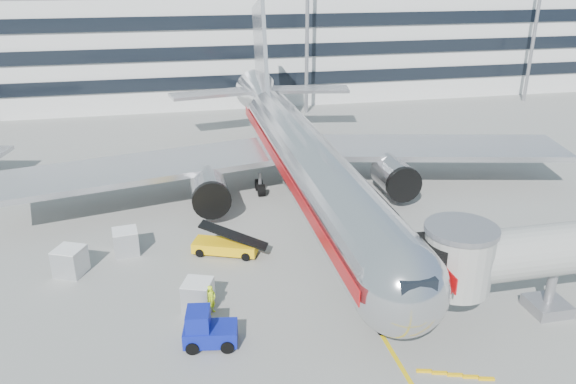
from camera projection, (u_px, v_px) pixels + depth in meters
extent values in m
plane|color=gray|center=(339.00, 264.00, 38.85)|extent=(180.00, 180.00, 0.00)
cube|color=yellow|center=(305.00, 207.00, 47.89)|extent=(0.25, 70.00, 0.01)
cylinder|color=silver|center=(312.00, 169.00, 44.50)|extent=(5.00, 36.00, 5.00)
sphere|color=silver|center=(400.00, 288.00, 28.21)|extent=(5.00, 5.00, 5.00)
cone|color=silver|center=(262.00, 98.00, 65.08)|extent=(5.00, 10.00, 5.00)
cube|color=black|center=(415.00, 284.00, 26.43)|extent=(1.80, 1.20, 0.90)
cube|color=#B7B7BC|center=(432.00, 148.00, 52.31)|extent=(24.95, 12.07, 0.50)
cube|color=#B7B7BC|center=(146.00, 167.00, 47.24)|extent=(24.95, 12.07, 0.50)
cylinder|color=#99999E|center=(395.00, 176.00, 48.62)|extent=(3.00, 4.20, 3.00)
cylinder|color=#99999E|center=(210.00, 191.00, 45.50)|extent=(3.00, 4.20, 3.00)
cylinder|color=black|center=(404.00, 185.00, 46.81)|extent=(3.10, 0.50, 3.10)
cylinder|color=black|center=(212.00, 201.00, 43.69)|extent=(3.10, 0.50, 3.10)
cube|color=#B7B7BC|center=(261.00, 59.00, 63.87)|extent=(0.45, 9.39, 13.72)
cube|color=#B7B7BC|center=(306.00, 89.00, 66.83)|extent=(10.41, 4.94, 0.35)
cube|color=#B7B7BC|center=(214.00, 94.00, 64.69)|extent=(10.41, 4.94, 0.35)
cylinder|color=gray|center=(382.00, 320.00, 31.27)|extent=(0.24, 0.24, 1.80)
cylinder|color=black|center=(381.00, 327.00, 31.44)|extent=(0.35, 0.90, 0.90)
cylinder|color=gray|center=(328.00, 178.00, 51.76)|extent=(0.30, 0.30, 2.00)
cylinder|color=gray|center=(260.00, 183.00, 50.51)|extent=(0.30, 0.30, 2.00)
cube|color=red|center=(342.00, 163.00, 44.88)|extent=(0.06, 38.00, 0.90)
cube|color=red|center=(280.00, 168.00, 43.89)|extent=(0.06, 38.00, 0.90)
cylinder|color=#A8A8A3|center=(559.00, 249.00, 32.07)|extent=(13.00, 3.00, 3.00)
cylinder|color=#A8A8A3|center=(458.00, 260.00, 30.84)|extent=(3.80, 3.80, 3.40)
cylinder|color=gray|center=(462.00, 229.00, 30.12)|extent=(4.00, 4.00, 0.30)
cube|color=black|center=(436.00, 263.00, 30.59)|extent=(1.40, 2.60, 2.60)
cylinder|color=gray|center=(551.00, 288.00, 33.05)|extent=(0.56, 0.56, 3.20)
cube|color=gray|center=(547.00, 306.00, 33.52)|extent=(2.20, 2.20, 0.70)
cylinder|color=black|center=(534.00, 308.00, 33.35)|extent=(0.35, 0.70, 0.70)
cylinder|color=black|center=(560.00, 304.00, 33.70)|extent=(0.35, 0.70, 0.70)
cube|color=silver|center=(233.00, 44.00, 88.49)|extent=(150.00, 24.00, 15.00)
cube|color=black|center=(245.00, 81.00, 78.87)|extent=(150.00, 0.30, 1.80)
cube|color=black|center=(244.00, 52.00, 77.36)|extent=(150.00, 0.30, 1.80)
cube|color=black|center=(243.00, 22.00, 75.84)|extent=(150.00, 0.30, 1.80)
cylinder|color=gray|center=(307.00, 19.00, 73.68)|extent=(0.50, 0.50, 25.00)
cylinder|color=gray|center=(537.00, 15.00, 80.31)|extent=(0.50, 0.50, 25.00)
cube|color=#FBBB0A|center=(226.00, 246.00, 40.08)|extent=(4.89, 3.27, 0.73)
cube|color=black|center=(225.00, 235.00, 39.73)|extent=(4.91, 2.87, 1.60)
cylinder|color=black|center=(206.00, 243.00, 41.11)|extent=(0.69, 0.51, 0.63)
cylinder|color=black|center=(200.00, 253.00, 39.77)|extent=(0.69, 0.51, 0.63)
cylinder|color=black|center=(251.00, 247.00, 40.59)|extent=(0.69, 0.51, 0.63)
cylinder|color=black|center=(246.00, 256.00, 39.25)|extent=(0.69, 0.51, 0.63)
cube|color=#0D1992|center=(211.00, 334.00, 30.48)|extent=(3.11, 2.08, 0.93)
cube|color=#0D1992|center=(198.00, 320.00, 30.10)|extent=(1.47, 1.72, 1.14)
cube|color=black|center=(198.00, 314.00, 29.96)|extent=(1.33, 1.50, 0.10)
cylinder|color=black|center=(195.00, 330.00, 31.27)|extent=(0.76, 0.42, 0.72)
cylinder|color=black|center=(192.00, 348.00, 29.84)|extent=(0.76, 0.42, 0.72)
cylinder|color=black|center=(229.00, 329.00, 31.36)|extent=(0.76, 0.42, 0.72)
cylinder|color=black|center=(227.00, 347.00, 29.93)|extent=(0.76, 0.42, 0.72)
cube|color=#B5B8BD|center=(70.00, 262.00, 37.37)|extent=(2.35, 2.35, 1.83)
cube|color=white|center=(68.00, 249.00, 37.02)|extent=(2.35, 2.35, 0.07)
cube|color=#B5B8BD|center=(126.00, 242.00, 40.06)|extent=(1.89, 1.89, 1.76)
cube|color=white|center=(125.00, 231.00, 39.72)|extent=(1.89, 1.89, 0.07)
cube|color=#B5B8BD|center=(198.00, 295.00, 33.71)|extent=(2.13, 2.13, 1.71)
cube|color=white|center=(197.00, 282.00, 33.38)|extent=(2.13, 2.13, 0.06)
imported|color=#D4FC1A|center=(211.00, 299.00, 33.13)|extent=(0.77, 0.81, 1.85)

